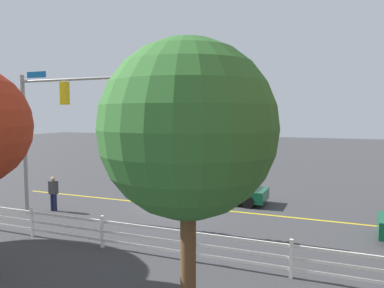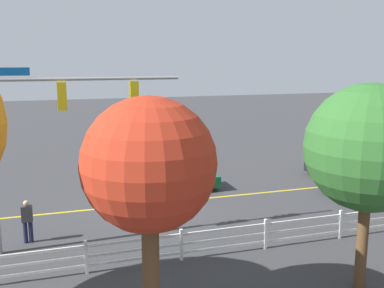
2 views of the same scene
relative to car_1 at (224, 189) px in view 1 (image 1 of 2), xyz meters
The scene contains 7 objects.
ground_plane 2.58m from the car_1, 44.21° to the left, with size 120.00×120.00×0.00m, color #38383A.
lane_center_stripe 2.89m from the car_1, 141.85° to the left, with size 28.00×0.16×0.01m, color gold.
signal_assembly 9.31m from the car_1, 41.97° to the left, with size 6.87×0.38×6.67m.
car_1 is the anchor object (origin of this frame).
pedestrian 8.72m from the car_1, 34.04° to the left, with size 0.41×0.27×1.69m.
white_rail_fence 8.22m from the car_1, 98.48° to the left, with size 26.10×0.10×1.15m.
tree_1 12.47m from the car_1, 103.04° to the left, with size 3.78×3.78×6.31m.
Camera 1 is at (-7.38, 16.90, 4.72)m, focal length 34.08 mm.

